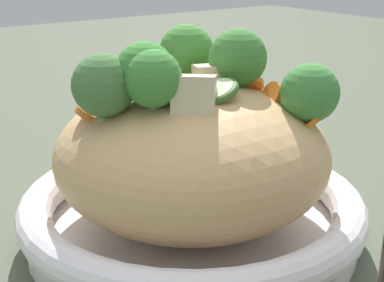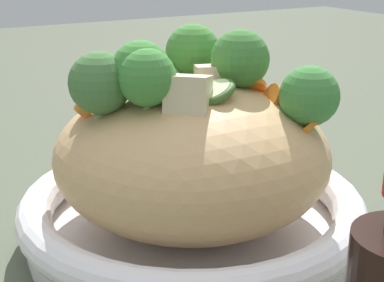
% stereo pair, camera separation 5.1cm
% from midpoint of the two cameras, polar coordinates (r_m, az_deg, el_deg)
% --- Properties ---
extents(ground_plane, '(3.00, 3.00, 0.00)m').
position_cam_midpoint_polar(ground_plane, '(0.55, -2.70, -9.47)').
color(ground_plane, '#4C5341').
extents(serving_bowl, '(0.32, 0.32, 0.05)m').
position_cam_midpoint_polar(serving_bowl, '(0.54, -2.74, -7.09)').
color(serving_bowl, white).
rests_on(serving_bowl, ground_plane).
extents(noodle_heap, '(0.24, 0.24, 0.14)m').
position_cam_midpoint_polar(noodle_heap, '(0.52, -2.84, -1.39)').
color(noodle_heap, tan).
rests_on(noodle_heap, serving_bowl).
extents(broccoli_florets, '(0.22, 0.21, 0.08)m').
position_cam_midpoint_polar(broccoli_florets, '(0.49, -3.49, 6.58)').
color(broccoli_florets, '#93B569').
rests_on(broccoli_florets, serving_bowl).
extents(carrot_coins, '(0.21, 0.19, 0.04)m').
position_cam_midpoint_polar(carrot_coins, '(0.51, -0.69, 3.86)').
color(carrot_coins, orange).
rests_on(carrot_coins, serving_bowl).
extents(zucchini_slices, '(0.15, 0.10, 0.05)m').
position_cam_midpoint_polar(zucchini_slices, '(0.52, -2.81, 5.51)').
color(zucchini_slices, beige).
rests_on(zucchini_slices, serving_bowl).
extents(chicken_chunks, '(0.08, 0.09, 0.04)m').
position_cam_midpoint_polar(chicken_chunks, '(0.47, -2.50, 5.06)').
color(chicken_chunks, beige).
rests_on(chicken_chunks, serving_bowl).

